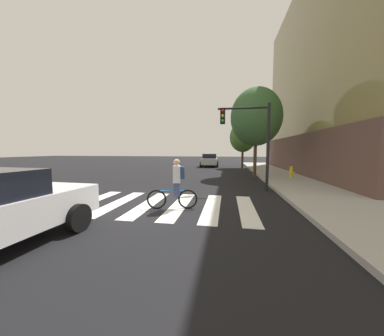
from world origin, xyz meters
TOP-DOWN VIEW (x-y plane):
  - ground_plane at (0.00, 0.00)m, footprint 120.00×120.00m
  - crosswalk_stripes at (-0.23, 0.00)m, footprint 8.77×3.68m
  - sedan_mid at (1.10, 18.30)m, footprint 2.26×4.59m
  - cyclist at (1.52, -0.41)m, footprint 1.69×0.44m
  - traffic_light_near at (4.30, 3.30)m, footprint 2.47×0.28m
  - fire_hydrant at (7.50, 7.67)m, footprint 0.33×0.22m
  - street_tree_near at (5.26, 8.81)m, footprint 3.67×3.67m
  - street_tree_mid at (4.90, 16.53)m, footprint 2.85×2.85m

SIDE VIEW (x-z plane):
  - ground_plane at x=0.00m, z-range 0.00..0.00m
  - crosswalk_stripes at x=-0.23m, z-range 0.00..0.01m
  - fire_hydrant at x=7.50m, z-range 0.14..0.92m
  - sedan_mid at x=1.10m, z-range 0.02..1.59m
  - cyclist at x=1.52m, z-range 0.00..1.69m
  - traffic_light_near at x=4.30m, z-range 0.76..4.96m
  - street_tree_mid at x=4.90m, z-range 0.89..5.96m
  - street_tree_near at x=5.26m, z-range 1.15..7.68m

